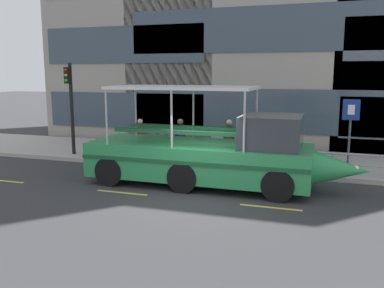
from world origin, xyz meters
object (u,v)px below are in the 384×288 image
at_px(parking_sign, 350,123).
at_px(pedestrian_mid_left, 229,136).
at_px(pedestrian_near_stern, 140,133).
at_px(pedestrian_mid_right, 180,135).
at_px(traffic_light_pole, 70,99).
at_px(duck_tour_boat, 214,154).
at_px(pedestrian_near_bow, 291,142).

xyz_separation_m(parking_sign, pedestrian_mid_left, (-4.71, 0.65, -0.79)).
bearing_deg(pedestrian_near_stern, pedestrian_mid_right, -10.29).
relative_size(traffic_light_pole, pedestrian_near_stern, 2.49).
xyz_separation_m(duck_tour_boat, pedestrian_near_stern, (-4.26, 3.18, 0.09)).
bearing_deg(parking_sign, pedestrian_mid_left, 172.12).
bearing_deg(parking_sign, pedestrian_mid_right, 179.43).
distance_m(duck_tour_boat, pedestrian_mid_right, 3.59).
xyz_separation_m(traffic_light_pole, parking_sign, (11.80, 0.25, -0.65)).
height_order(pedestrian_mid_right, pedestrian_near_stern, pedestrian_mid_right).
distance_m(duck_tour_boat, pedestrian_near_bow, 4.19).
distance_m(duck_tour_boat, pedestrian_near_stern, 5.31).
distance_m(pedestrian_mid_left, pedestrian_mid_right, 2.06).
distance_m(duck_tour_boat, pedestrian_mid_left, 3.40).
bearing_deg(pedestrian_mid_right, parking_sign, -0.57).
relative_size(traffic_light_pole, parking_sign, 1.51).
relative_size(duck_tour_boat, pedestrian_near_bow, 6.33).
relative_size(pedestrian_mid_right, pedestrian_near_stern, 1.07).
relative_size(pedestrian_mid_left, pedestrian_mid_right, 0.99).
bearing_deg(pedestrian_near_stern, duck_tour_boat, -36.71).
relative_size(pedestrian_near_bow, pedestrian_near_stern, 0.91).
relative_size(duck_tour_boat, pedestrian_mid_left, 5.46).
height_order(parking_sign, pedestrian_mid_right, parking_sign).
height_order(traffic_light_pole, pedestrian_mid_left, traffic_light_pole).
bearing_deg(pedestrian_near_bow, pedestrian_mid_right, -171.24).
bearing_deg(pedestrian_mid_right, pedestrian_mid_left, 16.49).
bearing_deg(parking_sign, pedestrian_near_bow, 160.38).
bearing_deg(pedestrian_near_bow, parking_sign, -19.62).
xyz_separation_m(duck_tour_boat, pedestrian_mid_left, (-0.26, 3.39, 0.14)).
xyz_separation_m(pedestrian_mid_left, pedestrian_mid_right, (-1.97, -0.58, 0.01)).
xyz_separation_m(traffic_light_pole, duck_tour_boat, (7.35, -2.49, -1.58)).
bearing_deg(pedestrian_mid_left, traffic_light_pole, -172.77).
xyz_separation_m(parking_sign, pedestrian_mid_right, (-6.68, 0.07, -0.78)).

